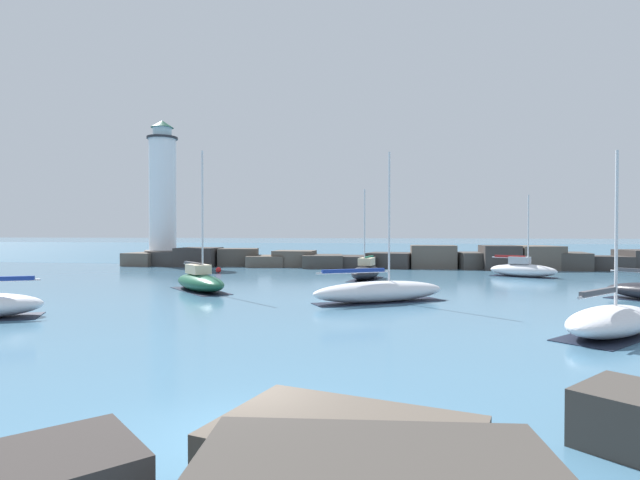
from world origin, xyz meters
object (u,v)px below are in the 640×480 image
sailboat_moored_5 (379,291)px  sailboat_moored_6 (611,321)px  sailboat_moored_3 (366,271)px  mooring_buoy_orange_near (218,270)px  lighthouse (163,200)px  sailboat_moored_0 (200,281)px  sailboat_moored_1 (523,269)px

sailboat_moored_5 → sailboat_moored_6: sailboat_moored_5 is taller
sailboat_moored_3 → mooring_buoy_orange_near: size_ratio=10.11×
sailboat_moored_5 → mooring_buoy_orange_near: bearing=131.9°
lighthouse → sailboat_moored_3: lighthouse is taller
sailboat_moored_3 → sailboat_moored_5: bearing=-83.2°
lighthouse → sailboat_moored_3: size_ratio=2.33×
sailboat_moored_5 → mooring_buoy_orange_near: sailboat_moored_5 is taller
sailboat_moored_0 → mooring_buoy_orange_near: sailboat_moored_0 is taller
sailboat_moored_0 → mooring_buoy_orange_near: (-4.17, 14.85, -0.41)m
sailboat_moored_0 → mooring_buoy_orange_near: 15.43m
sailboat_moored_5 → sailboat_moored_6: (9.29, -8.03, -0.04)m
sailboat_moored_0 → sailboat_moored_3: (10.78, 10.05, 0.00)m
sailboat_moored_0 → mooring_buoy_orange_near: bearing=105.7°
sailboat_moored_5 → sailboat_moored_6: bearing=-40.8°
sailboat_moored_1 → sailboat_moored_6: bearing=-96.4°
sailboat_moored_0 → sailboat_moored_6: sailboat_moored_0 is taller
sailboat_moored_0 → sailboat_moored_6: size_ratio=1.31×
sailboat_moored_5 → mooring_buoy_orange_near: (-16.59, 18.46, -0.36)m
lighthouse → sailboat_moored_1: bearing=-15.1°
mooring_buoy_orange_near → sailboat_moored_3: bearing=-17.8°
sailboat_moored_3 → mooring_buoy_orange_near: sailboat_moored_3 is taller
sailboat_moored_1 → sailboat_moored_6: size_ratio=1.01×
sailboat_moored_1 → sailboat_moored_3: sailboat_moored_3 is taller
sailboat_moored_0 → sailboat_moored_6: (21.70, -11.63, -0.09)m
sailboat_moored_0 → sailboat_moored_5: 12.93m
sailboat_moored_0 → sailboat_moored_5: (12.42, -3.61, -0.05)m
sailboat_moored_1 → mooring_buoy_orange_near: 28.82m
sailboat_moored_6 → mooring_buoy_orange_near: (-25.87, 26.49, -0.32)m
mooring_buoy_orange_near → sailboat_moored_1: bearing=-0.3°
sailboat_moored_3 → sailboat_moored_6: bearing=-63.3°
sailboat_moored_6 → lighthouse: bearing=134.9°
sailboat_moored_0 → sailboat_moored_6: bearing=-28.2°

